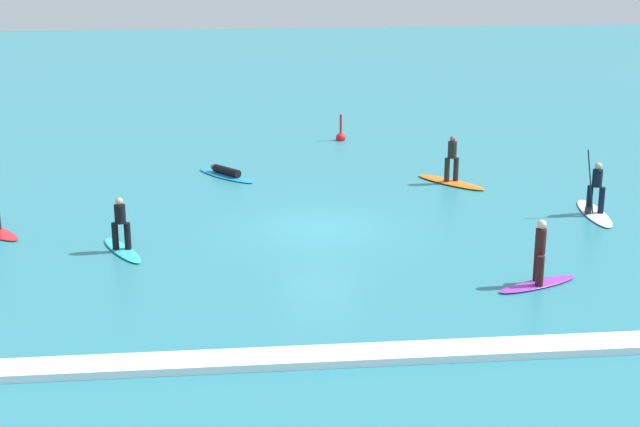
# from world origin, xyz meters

# --- Properties ---
(ground_plane) EXTENTS (120.00, 120.00, 0.00)m
(ground_plane) POSITION_xyz_m (0.00, 0.00, 0.00)
(ground_plane) COLOR teal
(ground_plane) RESTS_ON ground
(surfer_on_purple_board) EXTENTS (2.61, 1.55, 1.86)m
(surfer_on_purple_board) POSITION_xyz_m (5.34, -5.60, 0.52)
(surfer_on_purple_board) COLOR purple
(surfer_on_purple_board) RESTS_ON ground_plane
(surfer_on_teal_board) EXTENTS (1.67, 2.66, 1.68)m
(surfer_on_teal_board) POSITION_xyz_m (-6.10, -1.63, 0.48)
(surfer_on_teal_board) COLOR #33C6CC
(surfer_on_teal_board) RESTS_ON ground_plane
(surfer_on_orange_board) EXTENTS (2.51, 2.87, 1.83)m
(surfer_on_orange_board) POSITION_xyz_m (5.46, 4.96, 0.41)
(surfer_on_orange_board) COLOR orange
(surfer_on_orange_board) RESTS_ON ground_plane
(surfer_on_white_board) EXTENTS (1.01, 3.27, 2.28)m
(surfer_on_white_board) POSITION_xyz_m (9.33, 0.58, 0.43)
(surfer_on_white_board) COLOR white
(surfer_on_white_board) RESTS_ON ground_plane
(surfer_on_blue_board) EXTENTS (2.52, 2.85, 0.38)m
(surfer_on_blue_board) POSITION_xyz_m (-2.95, 6.88, 0.12)
(surfer_on_blue_board) COLOR #1E8CD1
(surfer_on_blue_board) RESTS_ON ground_plane
(marker_buoy) EXTENTS (0.44, 0.44, 1.29)m
(marker_buoy) POSITION_xyz_m (2.25, 12.73, 0.18)
(marker_buoy) COLOR red
(marker_buoy) RESTS_ON ground_plane
(wave_crest) EXTENTS (19.93, 0.90, 0.18)m
(wave_crest) POSITION_xyz_m (0.00, -9.58, 0.09)
(wave_crest) COLOR white
(wave_crest) RESTS_ON ground_plane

